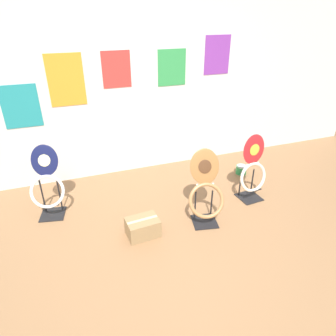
{
  "coord_description": "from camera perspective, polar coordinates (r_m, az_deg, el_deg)",
  "views": [
    {
      "loc": [
        -0.92,
        -1.92,
        2.21
      ],
      "look_at": [
        0.13,
        1.0,
        0.55
      ],
      "focal_mm": 32.0,
      "sensor_mm": 36.0,
      "label": 1
    }
  ],
  "objects": [
    {
      "name": "toilet_seat_display_woodgrain",
      "position": [
        3.38,
        7.2,
        -4.63
      ],
      "size": [
        0.45,
        0.43,
        0.85
      ],
      "color": "black",
      "rests_on": "ground_plane"
    },
    {
      "name": "ground_plane",
      "position": [
        3.07,
        4.23,
        -18.07
      ],
      "size": [
        14.0,
        14.0,
        0.0
      ],
      "primitive_type": "plane",
      "color": "#8E6642"
    },
    {
      "name": "toilet_seat_display_crimson_swirl",
      "position": [
        3.91,
        15.86,
        -0.46
      ],
      "size": [
        0.4,
        0.3,
        0.88
      ],
      "color": "black",
      "rests_on": "ground_plane"
    },
    {
      "name": "wall_back",
      "position": [
        4.27,
        -7.17,
        15.65
      ],
      "size": [
        8.0,
        0.07,
        2.6
      ],
      "color": "silver",
      "rests_on": "ground_plane"
    },
    {
      "name": "storage_box",
      "position": [
        3.34,
        -4.83,
        -11.18
      ],
      "size": [
        0.36,
        0.27,
        0.21
      ],
      "color": "#93754C",
      "rests_on": "ground_plane"
    },
    {
      "name": "toilet_seat_display_navy_moon",
      "position": [
        3.74,
        -22.01,
        -3.2
      ],
      "size": [
        0.43,
        0.38,
        0.85
      ],
      "color": "black",
      "rests_on": "ground_plane"
    },
    {
      "name": "paint_can",
      "position": [
        4.63,
        13.78,
        -0.22
      ],
      "size": [
        0.16,
        0.16,
        0.13
      ],
      "color": "#2D8E4C",
      "rests_on": "ground_plane"
    }
  ]
}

